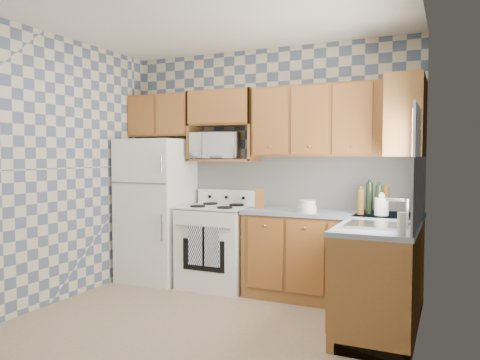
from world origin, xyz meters
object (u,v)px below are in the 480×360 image
microwave (216,146)px  electric_kettle (381,206)px  refrigerator (157,210)px  stove_body (217,247)px

microwave → electric_kettle: microwave is taller
refrigerator → stove_body: (0.80, 0.03, -0.39)m
refrigerator → stove_body: size_ratio=1.87×
microwave → stove_body: bearing=-72.6°
stove_body → microwave: (-0.10, 0.18, 1.15)m
microwave → electric_kettle: size_ratio=3.25×
stove_body → electric_kettle: size_ratio=5.30×
microwave → electric_kettle: bearing=-21.0°
refrigerator → microwave: 1.06m
refrigerator → electric_kettle: refrigerator is taller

